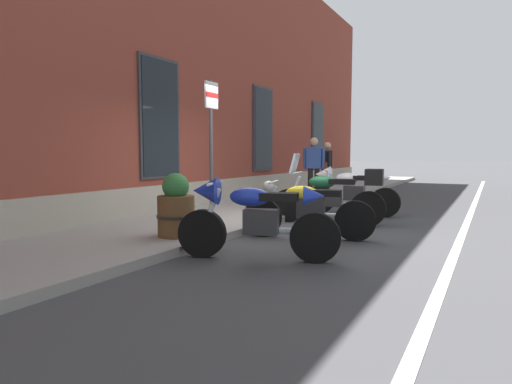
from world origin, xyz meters
TOP-DOWN VIEW (x-y plane):
  - ground_plane at (0.00, 0.00)m, footprint 140.00×140.00m
  - sidewalk at (0.00, 1.30)m, footprint 33.94×2.60m
  - lane_stripe at (0.00, -3.20)m, footprint 33.94×0.12m
  - brick_pub_facade at (0.00, 5.78)m, footprint 27.94×6.47m
  - motorcycle_blue_sport at (-2.33, -0.91)m, footprint 0.84×2.05m
  - motorcycle_yellow_naked at (-0.68, -1.01)m, footprint 0.75×2.09m
  - motorcycle_green_touring at (0.89, -0.93)m, footprint 0.72×2.21m
  - motorcycle_white_sport at (2.29, -0.81)m, footprint 0.62×2.08m
  - pedestrian_blue_top at (4.10, 0.70)m, footprint 0.33×0.64m
  - pedestrian_dark_jacket at (4.90, 0.61)m, footprint 0.58×0.45m
  - parking_sign at (-0.98, 0.61)m, footprint 0.36×0.07m
  - barrel_planter at (-2.04, 0.54)m, footprint 0.58×0.58m

SIDE VIEW (x-z plane):
  - ground_plane at x=0.00m, z-range 0.00..0.00m
  - lane_stripe at x=0.00m, z-range 0.00..0.01m
  - sidewalk at x=0.00m, z-range 0.00..0.13m
  - motorcycle_yellow_naked at x=-0.68m, z-range 0.01..0.93m
  - barrel_planter at x=-2.04m, z-range 0.07..1.02m
  - motorcycle_green_touring at x=0.89m, z-range -0.12..1.25m
  - motorcycle_blue_sport at x=-2.33m, z-range 0.04..1.11m
  - motorcycle_white_sport at x=2.29m, z-range 0.04..1.12m
  - pedestrian_dark_jacket at x=4.90m, z-range 0.21..1.78m
  - pedestrian_blue_top at x=4.10m, z-range 0.23..1.90m
  - parking_sign at x=-0.98m, z-range 0.49..2.95m
  - brick_pub_facade at x=0.00m, z-range -0.01..7.38m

